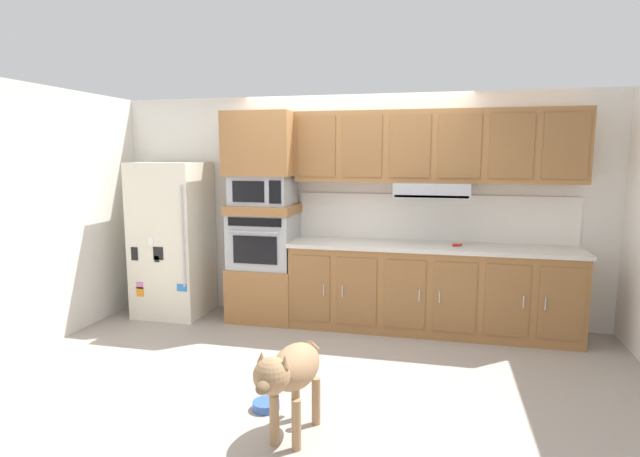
# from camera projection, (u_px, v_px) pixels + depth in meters

# --- Properties ---
(ground_plane) EXTENTS (9.60, 9.60, 0.00)m
(ground_plane) POSITION_uv_depth(u_px,v_px,m) (335.00, 349.00, 4.89)
(ground_plane) COLOR #9E9389
(back_kitchen_wall) EXTENTS (6.20, 0.12, 2.50)m
(back_kitchen_wall) POSITION_uv_depth(u_px,v_px,m) (355.00, 208.00, 5.78)
(back_kitchen_wall) COLOR silver
(back_kitchen_wall) RESTS_ON ground
(side_panel_left) EXTENTS (0.12, 7.10, 2.50)m
(side_panel_left) POSITION_uv_depth(u_px,v_px,m) (74.00, 212.00, 5.34)
(side_panel_left) COLOR silver
(side_panel_left) RESTS_ON ground
(refrigerator) EXTENTS (0.76, 0.73, 1.76)m
(refrigerator) POSITION_uv_depth(u_px,v_px,m) (173.00, 239.00, 5.88)
(refrigerator) COLOR silver
(refrigerator) RESTS_ON ground
(oven_base_cabinet) EXTENTS (0.74, 0.62, 0.60)m
(oven_base_cabinet) POSITION_uv_depth(u_px,v_px,m) (265.00, 292.00, 5.78)
(oven_base_cabinet) COLOR #996638
(oven_base_cabinet) RESTS_ON ground
(built_in_oven) EXTENTS (0.70, 0.62, 0.60)m
(built_in_oven) POSITION_uv_depth(u_px,v_px,m) (264.00, 240.00, 5.70)
(built_in_oven) COLOR #A8AAAF
(built_in_oven) RESTS_ON oven_base_cabinet
(appliance_mid_shelf) EXTENTS (0.74, 0.62, 0.10)m
(appliance_mid_shelf) POSITION_uv_depth(u_px,v_px,m) (264.00, 209.00, 5.65)
(appliance_mid_shelf) COLOR #996638
(appliance_mid_shelf) RESTS_ON built_in_oven
(microwave) EXTENTS (0.64, 0.54, 0.32)m
(microwave) POSITION_uv_depth(u_px,v_px,m) (263.00, 190.00, 5.61)
(microwave) COLOR #A8AAAF
(microwave) RESTS_ON appliance_mid_shelf
(appliance_upper_cabinet) EXTENTS (0.74, 0.62, 0.68)m
(appliance_upper_cabinet) POSITION_uv_depth(u_px,v_px,m) (263.00, 144.00, 5.55)
(appliance_upper_cabinet) COLOR #996638
(appliance_upper_cabinet) RESTS_ON microwave
(lower_cabinet_run) EXTENTS (2.92, 0.63, 0.88)m
(lower_cabinet_run) POSITION_uv_depth(u_px,v_px,m) (430.00, 290.00, 5.35)
(lower_cabinet_run) COLOR #996638
(lower_cabinet_run) RESTS_ON ground
(countertop_slab) EXTENTS (2.96, 0.64, 0.04)m
(countertop_slab) POSITION_uv_depth(u_px,v_px,m) (431.00, 247.00, 5.28)
(countertop_slab) COLOR beige
(countertop_slab) RESTS_ON lower_cabinet_run
(backsplash_panel) EXTENTS (2.96, 0.02, 0.50)m
(backsplash_panel) POSITION_uv_depth(u_px,v_px,m) (433.00, 218.00, 5.52)
(backsplash_panel) COLOR white
(backsplash_panel) RESTS_ON countertop_slab
(upper_cabinet_with_hood) EXTENTS (2.92, 0.48, 0.88)m
(upper_cabinet_with_hood) POSITION_uv_depth(u_px,v_px,m) (434.00, 149.00, 5.26)
(upper_cabinet_with_hood) COLOR #996638
(upper_cabinet_with_hood) RESTS_ON backsplash_panel
(screwdriver) EXTENTS (0.15, 0.16, 0.03)m
(screwdriver) POSITION_uv_depth(u_px,v_px,m) (458.00, 245.00, 5.18)
(screwdriver) COLOR red
(screwdriver) RESTS_ON countertop_slab
(dog) EXTENTS (0.34, 0.90, 0.68)m
(dog) POSITION_uv_depth(u_px,v_px,m) (291.00, 372.00, 3.26)
(dog) COLOR #997551
(dog) RESTS_ON ground
(dog_food_bowl) EXTENTS (0.20, 0.20, 0.06)m
(dog_food_bowl) POSITION_uv_depth(u_px,v_px,m) (266.00, 405.00, 3.72)
(dog_food_bowl) COLOR #3359A5
(dog_food_bowl) RESTS_ON ground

